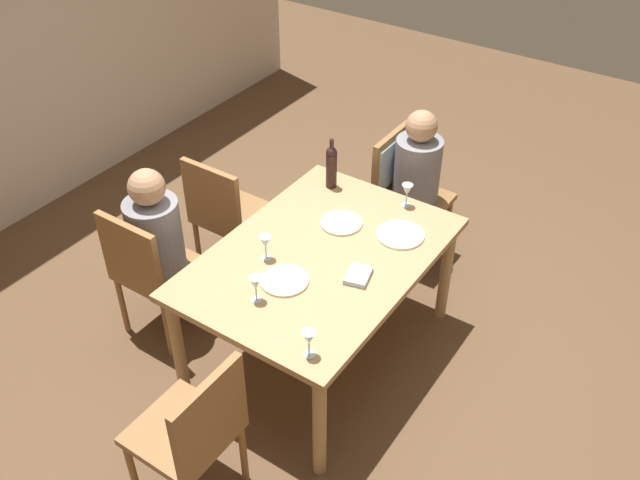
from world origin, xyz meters
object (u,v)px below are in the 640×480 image
chair_left_end (195,430)px  wine_bottle_tall_green (331,166)px  dinner_plate_guest_left (341,223)px  dinner_plate_guest_right (284,281)px  chair_far_left (149,268)px  wine_glass_near_left (309,339)px  handbag (269,230)px  person_man_bearded (420,178)px  dinner_plate_host (400,235)px  dining_table (320,266)px  wine_glass_far (265,243)px  wine_glass_near_right (407,191)px  person_woman_host (160,240)px  chair_right_end (400,179)px  chair_far_right (225,211)px  wine_glass_centre (256,284)px

chair_left_end → wine_bottle_tall_green: bearing=13.2°
wine_bottle_tall_green → dinner_plate_guest_left: (-0.30, -0.27, -0.14)m
dinner_plate_guest_right → chair_far_left: bearing=99.0°
wine_glass_near_left → handbag: bearing=44.0°
person_man_bearded → dinner_plate_host: person_man_bearded is taller
dining_table → wine_bottle_tall_green: 0.73m
dining_table → dinner_plate_guest_left: (0.30, 0.06, 0.09)m
person_man_bearded → wine_glass_far: bearing=-10.6°
dinner_plate_guest_left → person_man_bearded: bearing=-5.5°
wine_glass_near_right → person_woman_host: bearing=132.7°
person_woman_host → wine_glass_far: 0.73m
dinner_plate_guest_right → person_woman_host: bearing=91.8°
chair_far_left → chair_left_end: (-0.72, -1.01, 0.00)m
dinner_plate_guest_left → dinner_plate_guest_right: bearing=-177.3°
dining_table → handbag: (0.70, 0.92, -0.56)m
dining_table → wine_bottle_tall_green: size_ratio=4.61×
chair_far_left → wine_glass_far: bearing=19.1°
person_man_bearded → wine_glass_near_left: bearing=11.0°
chair_left_end → dinner_plate_host: 1.57m
dinner_plate_guest_left → dinner_plate_guest_right: (-0.60, -0.03, 0.00)m
person_woman_host → dinner_plate_host: size_ratio=4.21×
wine_bottle_tall_green → wine_glass_near_right: wine_bottle_tall_green is taller
chair_right_end → person_woman_host: bearing=-28.4°
chair_left_end → chair_far_right: size_ratio=1.00×
person_woman_host → wine_glass_near_right: size_ratio=7.75×
chair_far_left → person_woman_host: size_ratio=0.80×
wine_glass_far → handbag: size_ratio=0.53×
chair_far_left → wine_glass_far: chair_far_left is taller
chair_far_left → dinner_plate_guest_left: chair_far_left is taller
chair_right_end → dinner_plate_guest_right: chair_right_end is taller
wine_glass_far → dinner_plate_guest_left: size_ratio=0.61×
chair_right_end → wine_glass_near_right: chair_right_end is taller
person_woman_host → wine_glass_near_right: person_woman_host is taller
wine_bottle_tall_green → wine_glass_centre: (-1.09, -0.26, -0.04)m
handbag → person_man_bearded: bearing=-64.4°
wine_glass_near_right → dinner_plate_guest_left: wine_glass_near_right is taller
chair_left_end → handbag: 2.14m
handbag → wine_glass_near_right: bearing=-90.9°
wine_bottle_tall_green → wine_glass_centre: wine_bottle_tall_green is taller
person_man_bearded → dinner_plate_host: (-0.75, -0.26, 0.11)m
person_man_bearded → wine_bottle_tall_green: (-0.54, 0.35, 0.25)m
wine_bottle_tall_green → handbag: bearing=81.3°
dinner_plate_guest_left → handbag: size_ratio=0.88×
dining_table → wine_bottle_tall_green: wine_bottle_tall_green is taller
wine_bottle_tall_green → handbag: size_ratio=1.19×
chair_left_end → person_man_bearded: bearing=1.5°
dining_table → wine_glass_near_right: 0.73m
person_man_bearded → wine_glass_near_left: size_ratio=7.64×
dinner_plate_guest_right → handbag: bearing=42.1°
chair_right_end → dinner_plate_guest_right: (-1.44, -0.10, 0.17)m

